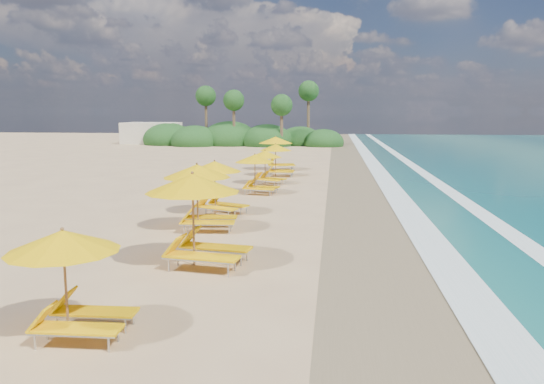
# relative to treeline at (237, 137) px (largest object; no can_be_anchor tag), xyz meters

# --- Properties ---
(ground) EXTENTS (160.00, 160.00, 0.00)m
(ground) POSITION_rel_treeline_xyz_m (9.94, -45.51, -1.00)
(ground) COLOR tan
(ground) RESTS_ON ground
(wet_sand) EXTENTS (4.00, 160.00, 0.01)m
(wet_sand) POSITION_rel_treeline_xyz_m (13.94, -45.51, -0.99)
(wet_sand) COLOR #826E4D
(wet_sand) RESTS_ON ground
(surf_foam) EXTENTS (4.00, 160.00, 0.01)m
(surf_foam) POSITION_rel_treeline_xyz_m (16.64, -45.51, -0.97)
(surf_foam) COLOR white
(surf_foam) RESTS_ON ground
(station_2) EXTENTS (2.33, 2.17, 2.12)m
(station_2) POSITION_rel_treeline_xyz_m (7.46, -56.04, 0.19)
(station_2) COLOR olive
(station_2) RESTS_ON ground
(station_3) EXTENTS (3.10, 2.94, 2.63)m
(station_3) POSITION_rel_treeline_xyz_m (8.64, -51.28, 0.48)
(station_3) COLOR olive
(station_3) RESTS_ON ground
(station_4) EXTENTS (2.79, 2.62, 2.45)m
(station_4) POSITION_rel_treeline_xyz_m (7.62, -47.00, 0.37)
(station_4) COLOR olive
(station_4) RESTS_ON ground
(station_5) EXTENTS (2.95, 2.92, 2.27)m
(station_5) POSITION_rel_treeline_xyz_m (7.52, -44.05, 0.28)
(station_5) COLOR olive
(station_5) RESTS_ON ground
(station_6) EXTENTS (2.55, 2.45, 2.11)m
(station_6) POSITION_rel_treeline_xyz_m (8.36, -38.54, 0.18)
(station_6) COLOR olive
(station_6) RESTS_ON ground
(station_7) EXTENTS (2.65, 2.63, 2.02)m
(station_7) POSITION_rel_treeline_xyz_m (8.38, -34.86, 0.14)
(station_7) COLOR olive
(station_7) RESTS_ON ground
(station_8) EXTENTS (2.33, 2.15, 2.17)m
(station_8) POSITION_rel_treeline_xyz_m (8.60, -30.98, 0.22)
(station_8) COLOR olive
(station_8) RESTS_ON ground
(station_9) EXTENTS (2.98, 2.85, 2.50)m
(station_9) POSITION_rel_treeline_xyz_m (8.21, -27.35, 0.41)
(station_9) COLOR olive
(station_9) RESTS_ON ground
(treeline) EXTENTS (25.80, 8.80, 9.74)m
(treeline) POSITION_rel_treeline_xyz_m (0.00, 0.00, 0.00)
(treeline) COLOR #163D14
(treeline) RESTS_ON ground
(beach_building) EXTENTS (7.00, 5.00, 2.80)m
(beach_building) POSITION_rel_treeline_xyz_m (-12.06, 2.49, 0.40)
(beach_building) COLOR beige
(beach_building) RESTS_ON ground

